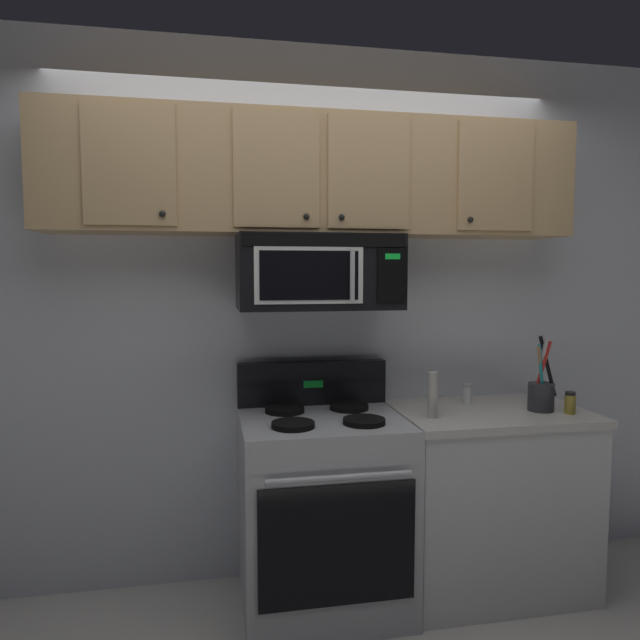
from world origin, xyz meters
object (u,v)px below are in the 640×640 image
(utensil_crock_charcoal, at_px, (541,391))
(salt_shaker, at_px, (467,394))
(over_range_microwave, at_px, (318,272))
(spice_jar, at_px, (570,403))
(pepper_mill, at_px, (433,395))
(stove_range, at_px, (323,508))

(utensil_crock_charcoal, xyz_separation_m, salt_shaker, (-0.29, 0.21, -0.04))
(over_range_microwave, relative_size, spice_jar, 7.20)
(spice_jar, bearing_deg, utensil_crock_charcoal, 142.59)
(salt_shaker, distance_m, pepper_mill, 0.38)
(pepper_mill, relative_size, spice_jar, 2.04)
(salt_shaker, distance_m, spice_jar, 0.49)
(pepper_mill, bearing_deg, stove_range, 168.68)
(utensil_crock_charcoal, distance_m, pepper_mill, 0.57)
(stove_range, distance_m, salt_shaker, 0.93)
(salt_shaker, bearing_deg, spice_jar, -36.88)
(stove_range, relative_size, utensil_crock_charcoal, 3.05)
(pepper_mill, distance_m, spice_jar, 0.68)
(over_range_microwave, relative_size, pepper_mill, 3.53)
(pepper_mill, bearing_deg, salt_shaker, 40.42)
(stove_range, distance_m, utensil_crock_charcoal, 1.20)
(over_range_microwave, xyz_separation_m, spice_jar, (1.18, -0.26, -0.62))
(stove_range, distance_m, spice_jar, 1.28)
(spice_jar, bearing_deg, salt_shaker, 143.12)
(stove_range, xyz_separation_m, pepper_mill, (0.50, -0.10, 0.54))
(utensil_crock_charcoal, xyz_separation_m, spice_jar, (0.10, -0.08, -0.04))
(over_range_microwave, xyz_separation_m, utensil_crock_charcoal, (1.07, -0.19, -0.58))
(stove_range, xyz_separation_m, spice_jar, (1.17, -0.15, 0.48))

